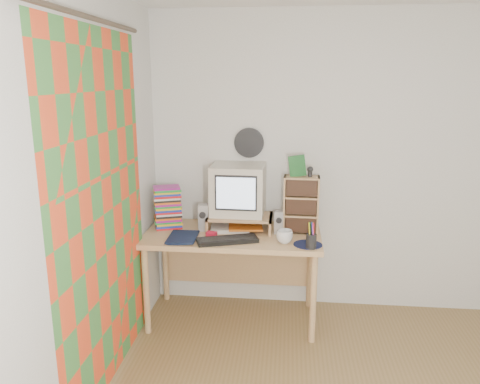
% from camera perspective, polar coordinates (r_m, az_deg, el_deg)
% --- Properties ---
extents(back_wall, '(3.50, 0.00, 3.50)m').
position_cam_1_polar(back_wall, '(4.00, 14.52, 3.13)').
color(back_wall, silver).
rests_on(back_wall, floor).
extents(left_wall, '(0.00, 3.50, 3.50)m').
position_cam_1_polar(left_wall, '(2.53, -21.31, -3.48)').
color(left_wall, silver).
rests_on(left_wall, floor).
extents(curtain, '(0.00, 2.20, 2.20)m').
position_cam_1_polar(curtain, '(2.96, -16.28, -2.67)').
color(curtain, '#E34620').
rests_on(curtain, left_wall).
extents(wall_disc, '(0.25, 0.02, 0.25)m').
position_cam_1_polar(wall_disc, '(3.92, 1.11, 6.02)').
color(wall_disc, black).
rests_on(wall_disc, back_wall).
extents(desk, '(1.40, 0.70, 0.75)m').
position_cam_1_polar(desk, '(3.86, -0.80, -6.63)').
color(desk, tan).
rests_on(desk, floor).
extents(monitor_riser, '(0.52, 0.30, 0.12)m').
position_cam_1_polar(monitor_riser, '(3.81, -0.00, -3.24)').
color(monitor_riser, tan).
rests_on(monitor_riser, desk).
extents(crt_monitor, '(0.44, 0.44, 0.40)m').
position_cam_1_polar(crt_monitor, '(3.80, -0.23, 0.27)').
color(crt_monitor, beige).
rests_on(crt_monitor, monitor_riser).
extents(speaker_left, '(0.09, 0.09, 0.22)m').
position_cam_1_polar(speaker_left, '(3.80, -4.47, -3.11)').
color(speaker_left, '#9F9EA3').
rests_on(speaker_left, desk).
extents(speaker_right, '(0.07, 0.07, 0.18)m').
position_cam_1_polar(speaker_right, '(3.73, 4.77, -3.71)').
color(speaker_right, '#9F9EA3').
rests_on(speaker_right, desk).
extents(keyboard, '(0.48, 0.29, 0.03)m').
position_cam_1_polar(keyboard, '(3.55, -1.55, -5.88)').
color(keyboard, black).
rests_on(keyboard, desk).
extents(dvd_stack, '(0.25, 0.21, 0.30)m').
position_cam_1_polar(dvd_stack, '(3.89, -8.78, -2.20)').
color(dvd_stack, brown).
rests_on(dvd_stack, desk).
extents(cd_rack, '(0.28, 0.16, 0.46)m').
position_cam_1_polar(cd_rack, '(3.73, 7.46, -1.56)').
color(cd_rack, tan).
rests_on(cd_rack, desk).
extents(mug, '(0.14, 0.14, 0.10)m').
position_cam_1_polar(mug, '(3.54, 5.44, -5.44)').
color(mug, silver).
rests_on(mug, desk).
extents(diary, '(0.27, 0.21, 0.05)m').
position_cam_1_polar(diary, '(3.66, -8.69, -5.24)').
color(diary, '#0D1732').
rests_on(diary, desk).
extents(mousepad, '(0.26, 0.26, 0.00)m').
position_cam_1_polar(mousepad, '(3.53, 8.27, -6.36)').
color(mousepad, black).
rests_on(mousepad, desk).
extents(pen_cup, '(0.08, 0.08, 0.15)m').
position_cam_1_polar(pen_cup, '(3.44, 8.69, -5.62)').
color(pen_cup, black).
rests_on(pen_cup, desk).
extents(papers, '(0.34, 0.26, 0.04)m').
position_cam_1_polar(papers, '(3.82, -0.49, -4.34)').
color(papers, beige).
rests_on(papers, desk).
extents(red_box, '(0.09, 0.06, 0.04)m').
position_cam_1_polar(red_box, '(3.67, -3.49, -5.17)').
color(red_box, '#B3132C').
rests_on(red_box, desk).
extents(game_box, '(0.13, 0.04, 0.16)m').
position_cam_1_polar(game_box, '(3.67, 6.99, 3.17)').
color(game_box, '#175220').
rests_on(game_box, cd_rack).
extents(webcam, '(0.05, 0.05, 0.08)m').
position_cam_1_polar(webcam, '(3.67, 8.54, 2.49)').
color(webcam, black).
rests_on(webcam, cd_rack).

